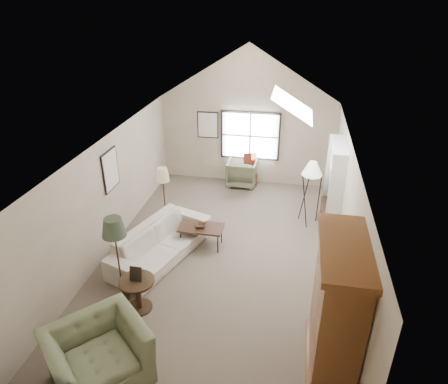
% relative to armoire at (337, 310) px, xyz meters
% --- Properties ---
extents(room_shell, '(5.01, 8.01, 4.00)m').
position_rel_armoire_xyz_m(room_shell, '(-2.18, 2.40, 2.11)').
color(room_shell, '#6A5A4B').
rests_on(room_shell, ground).
extents(window, '(1.72, 0.08, 1.42)m').
position_rel_armoire_xyz_m(window, '(-2.08, 6.36, 0.35)').
color(window, black).
rests_on(window, room_shell).
extents(skylight, '(0.80, 1.20, 0.52)m').
position_rel_armoire_xyz_m(skylight, '(-0.88, 3.30, 2.12)').
color(skylight, white).
rests_on(skylight, room_shell).
extents(wall_art, '(1.97, 3.71, 0.88)m').
position_rel_armoire_xyz_m(wall_art, '(-4.06, 4.34, 0.63)').
color(wall_art, black).
rests_on(wall_art, room_shell).
extents(armoire, '(0.60, 1.50, 2.20)m').
position_rel_armoire_xyz_m(armoire, '(0.00, 0.00, 0.00)').
color(armoire, brown).
rests_on(armoire, ground).
extents(tv_alcove, '(0.32, 1.30, 2.10)m').
position_rel_armoire_xyz_m(tv_alcove, '(0.16, 4.00, 0.05)').
color(tv_alcove, white).
rests_on(tv_alcove, ground).
extents(media_console, '(0.34, 1.18, 0.60)m').
position_rel_armoire_xyz_m(media_console, '(0.14, 4.00, -0.80)').
color(media_console, '#382316').
rests_on(media_console, ground).
extents(tv_panel, '(0.05, 0.90, 0.55)m').
position_rel_armoire_xyz_m(tv_panel, '(0.14, 4.00, -0.18)').
color(tv_panel, black).
rests_on(tv_panel, media_console).
extents(sofa, '(1.77, 2.74, 0.75)m').
position_rel_armoire_xyz_m(sofa, '(-3.44, 2.20, -0.73)').
color(sofa, beige).
rests_on(sofa, ground).
extents(armchair_near, '(1.79, 1.80, 0.88)m').
position_rel_armoire_xyz_m(armchair_near, '(-3.37, -0.87, -0.66)').
color(armchair_near, '#65704E').
rests_on(armchair_near, ground).
extents(armchair_far, '(0.86, 0.88, 0.79)m').
position_rel_armoire_xyz_m(armchair_far, '(-2.25, 6.10, -0.71)').
color(armchair_far, '#636C4B').
rests_on(armchair_far, ground).
extents(coffee_table, '(0.99, 0.55, 0.50)m').
position_rel_armoire_xyz_m(coffee_table, '(-2.69, 2.76, -0.85)').
color(coffee_table, '#3D2519').
rests_on(coffee_table, ground).
extents(bowl, '(0.24, 0.24, 0.06)m').
position_rel_armoire_xyz_m(bowl, '(-2.69, 2.76, -0.57)').
color(bowl, '#3B2518').
rests_on(bowl, coffee_table).
extents(side_table, '(0.81, 0.81, 0.64)m').
position_rel_armoire_xyz_m(side_table, '(-3.34, 0.60, -0.78)').
color(side_table, '#372216').
rests_on(side_table, ground).
extents(side_chair, '(0.46, 0.46, 0.95)m').
position_rel_armoire_xyz_m(side_chair, '(-2.01, 6.10, -0.63)').
color(side_chair, maroon).
rests_on(side_chair, ground).
extents(tripod_lamp, '(0.57, 0.57, 1.68)m').
position_rel_armoire_xyz_m(tripod_lamp, '(-0.34, 4.23, -0.26)').
color(tripod_lamp, silver).
rests_on(tripod_lamp, ground).
extents(dark_lamp, '(0.54, 0.54, 1.78)m').
position_rel_armoire_xyz_m(dark_lamp, '(-3.74, 0.80, -0.21)').
color(dark_lamp, '#272F21').
rests_on(dark_lamp, ground).
extents(tan_lamp, '(0.41, 0.41, 1.60)m').
position_rel_armoire_xyz_m(tan_lamp, '(-3.74, 3.40, -0.30)').
color(tan_lamp, tan).
rests_on(tan_lamp, ground).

